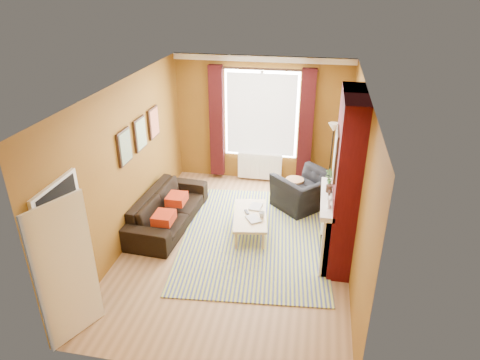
# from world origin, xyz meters

# --- Properties ---
(ground) EXTENTS (5.50, 5.50, 0.00)m
(ground) POSITION_xyz_m (0.00, 0.00, 0.00)
(ground) COLOR olive
(ground) RESTS_ON ground
(room_walls) EXTENTS (3.82, 5.54, 2.83)m
(room_walls) POSITION_xyz_m (0.64, 0.27, 1.39)
(room_walls) COLOR brown
(room_walls) RESTS_ON ground
(striped_rug) EXTENTS (2.87, 3.75, 0.02)m
(striped_rug) POSITION_xyz_m (0.25, 0.30, 0.01)
(striped_rug) COLOR #333F8D
(striped_rug) RESTS_ON ground
(sofa) EXTENTS (0.99, 2.24, 0.64)m
(sofa) POSITION_xyz_m (-1.42, 0.44, 0.32)
(sofa) COLOR black
(sofa) RESTS_ON ground
(armchair) EXTENTS (1.46, 1.47, 0.72)m
(armchair) POSITION_xyz_m (1.08, 1.59, 0.36)
(armchair) COLOR black
(armchair) RESTS_ON ground
(coffee_table) EXTENTS (0.77, 1.25, 0.39)m
(coffee_table) POSITION_xyz_m (0.16, 0.42, 0.35)
(coffee_table) COLOR tan
(coffee_table) RESTS_ON ground
(wicker_stool) EXTENTS (0.47, 0.47, 0.48)m
(wicker_stool) POSITION_xyz_m (0.85, 1.87, 0.24)
(wicker_stool) COLOR olive
(wicker_stool) RESTS_ON ground
(floor_lamp) EXTENTS (0.28, 0.28, 1.59)m
(floor_lamp) POSITION_xyz_m (1.55, 2.30, 1.25)
(floor_lamp) COLOR black
(floor_lamp) RESTS_ON ground
(book_a) EXTENTS (0.33, 0.35, 0.03)m
(book_a) POSITION_xyz_m (0.15, 0.19, 0.41)
(book_a) COLOR #999999
(book_a) RESTS_ON coffee_table
(book_b) EXTENTS (0.24, 0.31, 0.02)m
(book_b) POSITION_xyz_m (0.11, 0.71, 0.40)
(book_b) COLOR #999999
(book_b) RESTS_ON coffee_table
(mug) EXTENTS (0.15, 0.15, 0.10)m
(mug) POSITION_xyz_m (0.37, 0.36, 0.44)
(mug) COLOR #999999
(mug) RESTS_ON coffee_table
(tv_remote) EXTENTS (0.12, 0.16, 0.02)m
(tv_remote) POSITION_xyz_m (0.08, 0.47, 0.40)
(tv_remote) COLOR #252528
(tv_remote) RESTS_ON coffee_table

